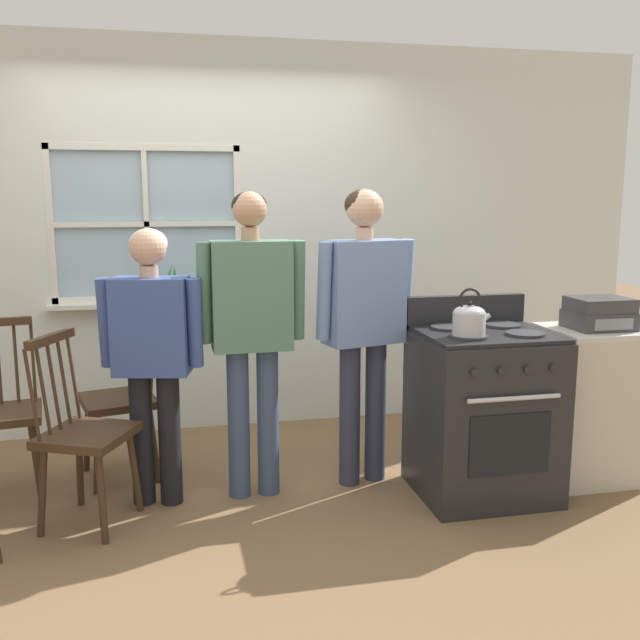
{
  "coord_description": "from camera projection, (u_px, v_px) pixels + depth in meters",
  "views": [
    {
      "loc": [
        -0.32,
        -3.63,
        1.67
      ],
      "look_at": [
        0.48,
        0.01,
        1.0
      ],
      "focal_mm": 40.0,
      "sensor_mm": 36.0,
      "label": 1
    }
  ],
  "objects": [
    {
      "name": "person_adult_right",
      "position": [
        364.0,
        307.0,
        4.01
      ],
      "size": [
        0.6,
        0.31,
        1.69
      ],
      "rotation": [
        0.0,
        0.0,
        0.23
      ],
      "color": "#2D3347",
      "rests_on": "ground_plane"
    },
    {
      "name": "wall_back",
      "position": [
        214.0,
        240.0,
        4.97
      ],
      "size": [
        6.4,
        0.16,
        2.7
      ],
      "color": "silver",
      "rests_on": "ground_plane"
    },
    {
      "name": "ground_plane",
      "position": [
        234.0,
        505.0,
        3.85
      ],
      "size": [
        16.0,
        16.0,
        0.0
      ],
      "primitive_type": "plane",
      "color": "brown"
    },
    {
      "name": "potted_plant",
      "position": [
        173.0,
        290.0,
        4.88
      ],
      "size": [
        0.15,
        0.15,
        0.26
      ],
      "color": "beige",
      "rests_on": "wall_back"
    },
    {
      "name": "stereo",
      "position": [
        599.0,
        314.0,
        4.07
      ],
      "size": [
        0.34,
        0.29,
        0.18
      ],
      "color": "#38383A",
      "rests_on": "side_counter"
    },
    {
      "name": "kettle",
      "position": [
        469.0,
        319.0,
        3.69
      ],
      "size": [
        0.21,
        0.17,
        0.25
      ],
      "color": "#B7B7BC",
      "rests_on": "stove"
    },
    {
      "name": "chair_by_window",
      "position": [
        84.0,
        436.0,
        3.58
      ],
      "size": [
        0.54,
        0.55,
        0.98
      ],
      "rotation": [
        0.0,
        0.0,
        1.14
      ],
      "color": "#3D2819",
      "rests_on": "ground_plane"
    },
    {
      "name": "chair_near_wall",
      "position": [
        1.0,
        415.0,
        3.92
      ],
      "size": [
        0.47,
        0.46,
        0.98
      ],
      "rotation": [
        0.0,
        0.0,
        0.15
      ],
      "color": "#3D2819",
      "rests_on": "ground_plane"
    },
    {
      "name": "person_teen_center",
      "position": [
        252.0,
        317.0,
        3.83
      ],
      "size": [
        0.58,
        0.22,
        1.68
      ],
      "rotation": [
        0.0,
        0.0,
        0.01
      ],
      "color": "#384766",
      "rests_on": "ground_plane"
    },
    {
      "name": "stove",
      "position": [
        483.0,
        411.0,
        3.95
      ],
      "size": [
        0.72,
        0.68,
        1.08
      ],
      "color": "#232326",
      "rests_on": "ground_plane"
    },
    {
      "name": "side_counter",
      "position": [
        591.0,
        403.0,
        4.18
      ],
      "size": [
        0.55,
        0.5,
        0.9
      ],
      "color": "beige",
      "rests_on": "ground_plane"
    },
    {
      "name": "chair_near_stove",
      "position": [
        122.0,
        401.0,
        4.18
      ],
      "size": [
        0.49,
        0.5,
        0.98
      ],
      "rotation": [
        0.0,
        0.0,
        -1.32
      ],
      "color": "#3D2819",
      "rests_on": "ground_plane"
    },
    {
      "name": "person_elderly_left",
      "position": [
        152.0,
        343.0,
        3.74
      ],
      "size": [
        0.55,
        0.29,
        1.49
      ],
      "rotation": [
        0.0,
        0.0,
        -0.22
      ],
      "color": "black",
      "rests_on": "ground_plane"
    }
  ]
}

